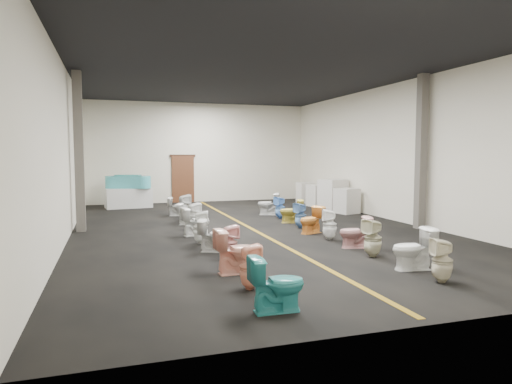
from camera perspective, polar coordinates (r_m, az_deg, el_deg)
floor at (r=13.52m, az=-0.64°, el=-4.58°), size 16.00×16.00×0.00m
ceiling at (r=13.54m, az=-0.66°, el=14.57°), size 16.00×16.00×0.00m
wall_back at (r=21.12m, az=-7.03°, el=4.89°), size 10.00×0.00×10.00m
wall_front at (r=6.15m, az=21.78°, el=4.92°), size 10.00×0.00×10.00m
wall_left at (r=12.80m, az=-22.66°, el=4.65°), size 0.00×16.00×16.00m
wall_right at (r=15.55m, az=17.32°, el=4.76°), size 0.00×16.00×16.00m
aisle_stripe at (r=13.52m, az=-0.64°, el=-4.56°), size 0.12×15.60×0.01m
back_door at (r=20.96m, az=-9.12°, el=1.58°), size 1.00×0.10×2.10m
door_frame at (r=20.94m, az=-9.16°, el=4.51°), size 1.15×0.08×0.10m
column_left at (r=13.78m, az=-21.26°, el=4.67°), size 0.25×0.25×4.50m
column_right at (r=14.19m, az=19.96°, el=4.71°), size 0.25×0.25×4.50m
display_table at (r=19.38m, az=-15.65°, el=-0.71°), size 1.91×1.13×0.80m
bathtub at (r=19.33m, az=-15.70°, el=1.26°), size 1.79×1.06×0.55m
appliance_crate_a at (r=17.22m, az=11.27°, el=-1.09°), size 0.88×0.88×0.92m
appliance_crate_b at (r=18.19m, az=9.58°, el=-0.32°), size 1.07×1.07×1.20m
appliance_crate_c at (r=19.33m, az=7.86°, el=-0.42°), size 0.89×0.89×0.92m
appliance_crate_d at (r=20.61m, az=6.17°, el=-0.08°), size 0.65×0.65×0.92m
toilet_left_0 at (r=6.48m, az=2.64°, el=-11.39°), size 0.79×0.47×0.79m
toilet_left_1 at (r=7.48m, az=-0.78°, el=-9.36°), size 0.36×0.35×0.74m
toilet_left_2 at (r=8.46m, az=-2.40°, el=-7.38°), size 0.84×0.50×0.83m
toilet_left_3 at (r=9.44m, az=-3.31°, el=-6.37°), size 0.37×0.36×0.75m
toilet_left_4 at (r=10.34m, az=-5.22°, el=-5.46°), size 0.82×0.65×0.73m
toilet_left_5 at (r=11.30m, az=-6.95°, el=-4.39°), size 0.44×0.43×0.81m
toilet_left_6 at (r=12.40m, az=-7.54°, el=-3.67°), size 0.81×0.54×0.77m
toilet_left_7 at (r=13.36m, az=-7.80°, el=-3.02°), size 0.44×0.44×0.79m
toilet_left_8 at (r=14.32m, az=-8.47°, el=-2.75°), size 0.75×0.59×0.67m
toilet_left_9 at (r=15.35m, az=-8.98°, el=-1.91°), size 0.46×0.45×0.85m
toilet_left_10 at (r=16.45m, az=-9.83°, el=-1.80°), size 0.72×0.52×0.66m
toilet_right_0 at (r=8.48m, az=22.25°, el=-7.94°), size 0.43×0.43×0.77m
toilet_right_1 at (r=9.20m, az=19.06°, el=-6.72°), size 0.85×0.57×0.81m
toilet_right_2 at (r=10.06m, az=14.40°, el=-5.60°), size 0.44×0.44×0.82m
toilet_right_3 at (r=10.95m, az=12.30°, el=-4.94°), size 0.81×0.58×0.74m
toilet_right_4 at (r=11.82m, az=9.20°, el=-4.04°), size 0.46×0.46×0.80m
toilet_right_5 at (r=12.73m, az=6.92°, el=-3.49°), size 0.83×0.65×0.75m
toilet_right_6 at (r=13.58m, az=5.60°, el=-2.94°), size 0.43×0.42×0.76m
toilet_right_7 at (r=14.61m, az=4.44°, el=-2.40°), size 0.81×0.57×0.75m
toilet_right_8 at (r=15.57m, az=3.03°, el=-1.95°), size 0.43×0.42×0.75m
toilet_right_9 at (r=16.45m, az=1.58°, el=-1.51°), size 0.89×0.73×0.79m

